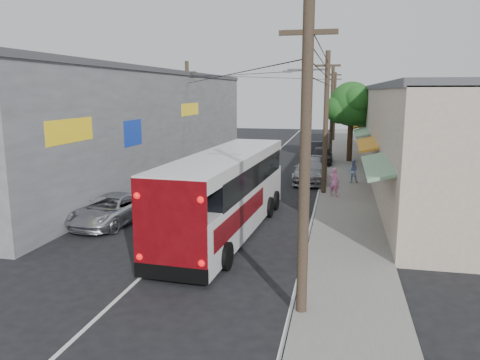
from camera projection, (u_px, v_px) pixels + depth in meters
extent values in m
plane|color=black|center=(148.00, 271.00, 15.40)|extent=(120.00, 120.00, 0.00)
cube|color=slate|center=(346.00, 174.00, 33.24)|extent=(3.00, 80.00, 0.12)
cube|color=beige|center=(411.00, 131.00, 33.68)|extent=(6.00, 40.00, 6.00)
cube|color=#4C4C51|center=(414.00, 87.00, 33.10)|extent=(6.20, 40.00, 0.30)
cube|color=#1C7E36|center=(381.00, 164.00, 19.02)|extent=(1.39, 6.00, 0.46)
cube|color=orange|center=(370.00, 143.00, 26.70)|extent=(1.39, 6.00, 0.46)
cube|color=#1C7E36|center=(364.00, 132.00, 34.38)|extent=(1.39, 6.00, 0.46)
cube|color=orange|center=(360.00, 124.00, 42.07)|extent=(1.39, 6.00, 0.46)
cube|color=#1C7E36|center=(357.00, 119.00, 49.75)|extent=(1.39, 6.00, 0.46)
cube|color=gray|center=(136.00, 124.00, 33.79)|extent=(7.00, 36.00, 7.00)
cube|color=#4C4C51|center=(134.00, 73.00, 33.11)|extent=(7.20, 36.00, 0.30)
cube|color=yellow|center=(69.00, 131.00, 19.50)|extent=(0.12, 3.50, 1.00)
cube|color=#1433A5|center=(132.00, 133.00, 25.37)|extent=(0.12, 2.20, 1.40)
cube|color=yellow|center=(190.00, 109.00, 34.81)|extent=(0.12, 4.00, 0.90)
cylinder|color=#473828|center=(305.00, 166.00, 11.65)|extent=(0.28, 0.28, 8.00)
cube|color=#473828|center=(308.00, 32.00, 11.05)|extent=(1.40, 0.12, 0.12)
cylinder|color=#473828|center=(326.00, 124.00, 26.05)|extent=(0.28, 0.28, 8.00)
cube|color=#473828|center=(328.00, 66.00, 25.46)|extent=(1.40, 0.12, 0.12)
cylinder|color=#473828|center=(332.00, 113.00, 40.46)|extent=(0.28, 0.28, 8.00)
cube|color=#473828|center=(333.00, 75.00, 39.86)|extent=(1.40, 0.12, 0.12)
cylinder|color=#473828|center=(335.00, 107.00, 54.86)|extent=(0.28, 0.28, 8.00)
cube|color=#473828|center=(336.00, 79.00, 54.26)|extent=(1.40, 0.12, 0.12)
cylinder|color=#473828|center=(188.00, 116.00, 34.93)|extent=(0.28, 0.28, 8.00)
cube|color=#473828|center=(187.00, 72.00, 34.33)|extent=(1.40, 0.12, 0.12)
cylinder|color=#59595E|center=(307.00, 70.00, 25.72)|extent=(2.20, 0.10, 0.10)
cube|color=#59595E|center=(287.00, 72.00, 25.97)|extent=(0.50, 0.18, 0.12)
cylinder|color=#3F2B19|center=(350.00, 138.00, 38.58)|extent=(0.44, 0.44, 4.00)
sphere|color=#124515|center=(351.00, 104.00, 38.06)|extent=(3.60, 3.60, 3.60)
sphere|color=#124515|center=(363.00, 111.00, 38.54)|extent=(2.60, 2.60, 2.60)
sphere|color=#124515|center=(340.00, 109.00, 37.93)|extent=(2.40, 2.40, 2.40)
sphere|color=#124515|center=(357.00, 99.00, 36.94)|extent=(2.20, 2.20, 2.20)
sphere|color=#124515|center=(348.00, 101.00, 38.94)|extent=(2.00, 2.00, 2.00)
cube|color=white|center=(227.00, 207.00, 19.41)|extent=(3.05, 11.59, 1.82)
cube|color=black|center=(230.00, 173.00, 19.61)|extent=(2.96, 9.68, 0.96)
cube|color=white|center=(226.00, 159.00, 19.04)|extent=(3.05, 11.59, 0.48)
cube|color=maroon|center=(169.00, 226.00, 13.81)|extent=(2.37, 0.21, 2.77)
cube|color=black|center=(171.00, 273.00, 14.09)|extent=(2.39, 0.23, 0.48)
sphere|color=red|center=(140.00, 257.00, 14.24)|extent=(0.21, 0.21, 0.21)
sphere|color=red|center=(202.00, 263.00, 13.72)|extent=(0.21, 0.21, 0.21)
sphere|color=red|center=(137.00, 196.00, 13.89)|extent=(0.21, 0.21, 0.21)
sphere|color=red|center=(201.00, 200.00, 13.36)|extent=(0.21, 0.21, 0.21)
cylinder|color=black|center=(159.00, 250.00, 16.04)|extent=(0.34, 0.97, 0.96)
cylinder|color=black|center=(226.00, 256.00, 15.41)|extent=(0.34, 0.97, 0.96)
cylinder|color=black|center=(221.00, 204.00, 22.56)|extent=(0.34, 0.97, 0.96)
cylinder|color=black|center=(269.00, 207.00, 21.93)|extent=(0.34, 0.97, 0.96)
cylinder|color=black|center=(229.00, 197.00, 23.92)|extent=(0.34, 0.97, 0.96)
cylinder|color=black|center=(275.00, 200.00, 23.29)|extent=(0.34, 0.97, 0.96)
imported|color=silver|center=(112.00, 210.00, 20.78)|extent=(2.63, 4.87, 1.30)
imported|color=gray|center=(311.00, 170.00, 30.44)|extent=(2.16, 5.21, 1.50)
imported|color=#25262A|center=(322.00, 155.00, 37.76)|extent=(1.71, 4.21, 1.43)
imported|color=black|center=(315.00, 149.00, 42.22)|extent=(1.54, 4.04, 1.31)
imported|color=pink|center=(334.00, 182.00, 25.70)|extent=(0.67, 0.55, 1.60)
imported|color=#9BB4E2|center=(353.00, 171.00, 29.68)|extent=(0.74, 0.60, 1.45)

